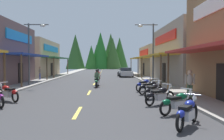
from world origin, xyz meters
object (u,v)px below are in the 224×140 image
at_px(motorcycle_parked_left_3, 8,92).
at_px(parked_car_curbside, 125,72).
at_px(motorcycle_parked_right_5, 144,84).
at_px(rider_cruising_lead, 97,80).
at_px(rider_cruising_trailing, 98,78).
at_px(motorcycle_parked_right_0, 187,112).
at_px(motorcycle_parked_right_4, 150,87).
at_px(pedestrian_waiting, 40,72).
at_px(motorcycle_parked_right_1, 178,102).
at_px(motorcycle_parked_right_3, 153,90).
at_px(streetlamp_left, 33,45).
at_px(pedestrian_by_shop, 190,83).
at_px(streetlamp_right, 150,45).
at_px(pedestrian_browsing, 189,83).
at_px(motorcycle_parked_right_2, 160,95).

height_order(motorcycle_parked_left_3, parked_car_curbside, parked_car_curbside).
bearing_deg(motorcycle_parked_right_5, rider_cruising_lead, 96.76).
bearing_deg(parked_car_curbside, rider_cruising_trailing, 161.65).
xyz_separation_m(motorcycle_parked_right_0, motorcycle_parked_right_5, (0.16, 9.45, 0.00)).
xyz_separation_m(motorcycle_parked_right_4, pedestrian_waiting, (-11.03, 12.14, 0.49)).
distance_m(rider_cruising_lead, parked_car_curbside, 14.73).
xyz_separation_m(motorcycle_parked_right_1, motorcycle_parked_right_3, (-0.18, 4.05, 0.00)).
height_order(streetlamp_left, motorcycle_parked_right_4, streetlamp_left).
distance_m(rider_cruising_lead, pedestrian_by_shop, 9.06).
xyz_separation_m(streetlamp_right, motorcycle_parked_right_1, (-1.12, -11.98, -3.35)).
bearing_deg(motorcycle_parked_right_5, pedestrian_browsing, -103.01).
bearing_deg(pedestrian_by_shop, rider_cruising_lead, -142.41).
bearing_deg(rider_cruising_trailing, pedestrian_waiting, 46.54).
relative_size(motorcycle_parked_right_0, pedestrian_waiting, 1.04).
bearing_deg(rider_cruising_lead, rider_cruising_trailing, 2.60).
distance_m(motorcycle_parked_right_2, motorcycle_parked_right_3, 2.00).
xyz_separation_m(motorcycle_parked_left_3, pedestrian_by_shop, (10.18, -0.02, 0.52)).
distance_m(rider_cruising_lead, pedestrian_browsing, 8.55).
bearing_deg(motorcycle_parked_left_3, rider_cruising_trailing, -80.49).
bearing_deg(pedestrian_waiting, streetlamp_left, 89.27).
distance_m(motorcycle_parked_right_5, rider_cruising_trailing, 5.82).
height_order(motorcycle_parked_left_3, rider_cruising_trailing, rider_cruising_trailing).
distance_m(motorcycle_parked_right_2, rider_cruising_trailing, 10.65).
bearing_deg(pedestrian_browsing, streetlamp_right, 139.39).
bearing_deg(motorcycle_parked_right_4, motorcycle_parked_right_2, -126.32).
relative_size(motorcycle_parked_right_1, pedestrian_by_shop, 1.08).
xyz_separation_m(streetlamp_left, motorcycle_parked_right_2, (9.28, -8.86, -3.23)).
bearing_deg(motorcycle_parked_right_2, pedestrian_browsing, 8.72).
relative_size(streetlamp_right, motorcycle_parked_right_2, 3.20).
bearing_deg(pedestrian_by_shop, motorcycle_parked_left_3, -90.29).
height_order(motorcycle_parked_right_3, motorcycle_parked_right_5, same).
distance_m(pedestrian_browsing, pedestrian_waiting, 19.00).
bearing_deg(pedestrian_browsing, motorcycle_parked_right_5, 165.20).
bearing_deg(motorcycle_parked_right_2, pedestrian_by_shop, -2.83).
relative_size(motorcycle_parked_right_0, rider_cruising_trailing, 0.82).
xyz_separation_m(pedestrian_by_shop, parked_car_curbside, (-1.87, 21.43, -0.33)).
distance_m(motorcycle_parked_right_4, pedestrian_by_shop, 3.15).
xyz_separation_m(streetlamp_left, motorcycle_parked_right_1, (9.53, -10.91, -3.23)).
height_order(motorcycle_parked_right_0, motorcycle_parked_right_1, same).
height_order(motorcycle_parked_right_5, rider_cruising_trailing, rider_cruising_trailing).
bearing_deg(rider_cruising_trailing, motorcycle_parked_right_0, -170.06).
bearing_deg(streetlamp_left, pedestrian_browsing, -30.04).
bearing_deg(pedestrian_waiting, rider_cruising_lead, 121.00).
bearing_deg(motorcycle_parked_right_0, rider_cruising_lead, 53.34).
bearing_deg(motorcycle_parked_right_1, pedestrian_by_shop, 31.19).
bearing_deg(motorcycle_parked_right_3, motorcycle_parked_left_3, 133.74).
bearing_deg(streetlamp_left, rider_cruising_trailing, 11.59).
distance_m(streetlamp_right, rider_cruising_lead, 6.07).
distance_m(motorcycle_parked_right_2, pedestrian_by_shop, 2.39).
relative_size(motorcycle_parked_right_0, motorcycle_parked_right_4, 0.95).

